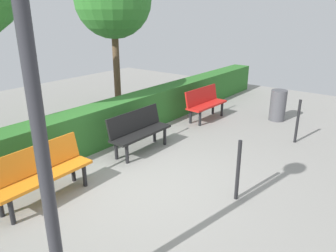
% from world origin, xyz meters
% --- Properties ---
extents(ground_plane, '(17.37, 17.37, 0.00)m').
position_xyz_m(ground_plane, '(0.00, 0.00, 0.00)').
color(ground_plane, gray).
extents(bench_red, '(1.41, 0.52, 0.86)m').
position_xyz_m(bench_red, '(-3.70, -0.90, 0.48)').
color(bench_red, red).
rests_on(bench_red, ground_plane).
extents(bench_black, '(1.49, 0.48, 0.86)m').
position_xyz_m(bench_black, '(-1.00, -0.87, 0.48)').
color(bench_black, black).
rests_on(bench_black, ground_plane).
extents(bench_orange, '(1.61, 0.51, 0.86)m').
position_xyz_m(bench_orange, '(1.32, -0.81, 0.48)').
color(bench_orange, orange).
rests_on(bench_orange, ground_plane).
extents(hedge_row, '(13.37, 0.59, 0.89)m').
position_xyz_m(hedge_row, '(-1.14, -1.81, 0.44)').
color(hedge_row, '#2D6B28').
rests_on(hedge_row, ground_plane).
extents(tree_near, '(2.25, 2.25, 4.28)m').
position_xyz_m(tree_near, '(-3.30, -3.88, 3.14)').
color(tree_near, brown).
rests_on(tree_near, ground_plane).
extents(railing_post_near, '(0.06, 0.06, 1.00)m').
position_xyz_m(railing_post_near, '(-3.51, 1.62, 0.50)').
color(railing_post_near, black).
rests_on(railing_post_near, ground_plane).
extents(railing_post_mid, '(0.06, 0.06, 1.00)m').
position_xyz_m(railing_post_mid, '(-0.54, 1.62, 0.50)').
color(railing_post_mid, black).
rests_on(railing_post_mid, ground_plane).
extents(lamp_post, '(0.36, 0.36, 3.76)m').
position_xyz_m(lamp_post, '(2.37, 1.19, 2.62)').
color(lamp_post, '#2D2D33').
rests_on(lamp_post, ground_plane).
extents(trash_bin, '(0.42, 0.42, 0.84)m').
position_xyz_m(trash_bin, '(-4.82, 0.72, 0.42)').
color(trash_bin, '#4C4C51').
rests_on(trash_bin, ground_plane).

